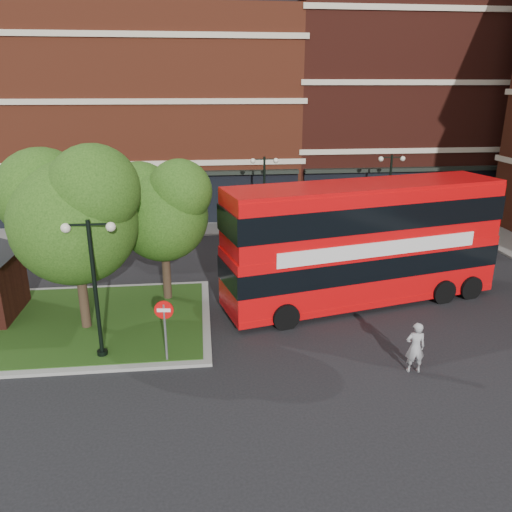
{
  "coord_description": "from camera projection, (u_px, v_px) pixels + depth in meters",
  "views": [
    {
      "loc": [
        -1.85,
        -15.68,
        9.03
      ],
      "look_at": [
        0.41,
        4.81,
        2.0
      ],
      "focal_mm": 35.0,
      "sensor_mm": 36.0,
      "label": 1
    }
  ],
  "objects": [
    {
      "name": "bus",
      "position": [
        364.0,
        236.0,
        21.16
      ],
      "size": [
        12.38,
        5.42,
        4.61
      ],
      "rotation": [
        0.0,
        0.0,
        0.23
      ],
      "color": "red",
      "rests_on": "ground"
    },
    {
      "name": "lamp_island",
      "position": [
        95.0,
        283.0,
        16.56
      ],
      "size": [
        1.72,
        0.36,
        5.0
      ],
      "color": "black",
      "rests_on": "ground"
    },
    {
      "name": "car_white",
      "position": [
        276.0,
        218.0,
        32.96
      ],
      "size": [
        4.78,
        2.18,
        1.52
      ],
      "primitive_type": "imported",
      "rotation": [
        0.0,
        0.0,
        1.7
      ],
      "color": "white",
      "rests_on": "ground"
    },
    {
      "name": "terrace_far_right",
      "position": [
        400.0,
        100.0,
        39.31
      ],
      "size": [
        18.0,
        12.0,
        16.0
      ],
      "primitive_type": "cube",
      "color": "#471911",
      "rests_on": "ground"
    },
    {
      "name": "traffic_island",
      "position": [
        51.0,
        324.0,
        19.83
      ],
      "size": [
        12.6,
        7.6,
        0.15
      ],
      "color": "gray",
      "rests_on": "ground"
    },
    {
      "name": "woman",
      "position": [
        415.0,
        347.0,
        16.39
      ],
      "size": [
        0.69,
        0.48,
        1.78
      ],
      "primitive_type": "imported",
      "rotation": [
        0.0,
        0.0,
        3.05
      ],
      "color": "#959598",
      "rests_on": "ground"
    },
    {
      "name": "no_entry_sign",
      "position": [
        165.0,
        319.0,
        16.63
      ],
      "size": [
        0.64,
        0.13,
        2.33
      ],
      "rotation": [
        0.0,
        0.0,
        -0.12
      ],
      "color": "slate",
      "rests_on": "ground"
    },
    {
      "name": "ground",
      "position": [
        259.0,
        352.0,
        17.86
      ],
      "size": [
        120.0,
        120.0,
        0.0
      ],
      "primitive_type": "plane",
      "color": "black",
      "rests_on": "ground"
    },
    {
      "name": "tree_island_west",
      "position": [
        71.0,
        210.0,
        18.05
      ],
      "size": [
        5.4,
        4.71,
        7.21
      ],
      "color": "#2D2116",
      "rests_on": "ground"
    },
    {
      "name": "tree_island_east",
      "position": [
        161.0,
        207.0,
        20.88
      ],
      "size": [
        4.46,
        3.9,
        6.29
      ],
      "color": "#2D2116",
      "rests_on": "ground"
    },
    {
      "name": "pavement_far",
      "position": [
        231.0,
        228.0,
        33.36
      ],
      "size": [
        44.0,
        3.0,
        0.12
      ],
      "primitive_type": "cube",
      "color": "slate",
      "rests_on": "ground"
    },
    {
      "name": "terrace_far_left",
      "position": [
        116.0,
        115.0,
        37.35
      ],
      "size": [
        26.0,
        12.0,
        14.0
      ],
      "primitive_type": "cube",
      "color": "maroon",
      "rests_on": "ground"
    },
    {
      "name": "lamp_far_right",
      "position": [
        389.0,
        189.0,
        31.63
      ],
      "size": [
        1.72,
        0.36,
        5.0
      ],
      "color": "black",
      "rests_on": "ground"
    },
    {
      "name": "lamp_far_left",
      "position": [
        264.0,
        192.0,
        30.8
      ],
      "size": [
        1.72,
        0.36,
        5.0
      ],
      "color": "black",
      "rests_on": "ground"
    },
    {
      "name": "car_silver",
      "position": [
        133.0,
        224.0,
        32.05
      ],
      "size": [
        3.81,
        1.74,
        1.27
      ],
      "primitive_type": "imported",
      "rotation": [
        0.0,
        0.0,
        1.64
      ],
      "color": "#ABADB3",
      "rests_on": "ground"
    }
  ]
}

